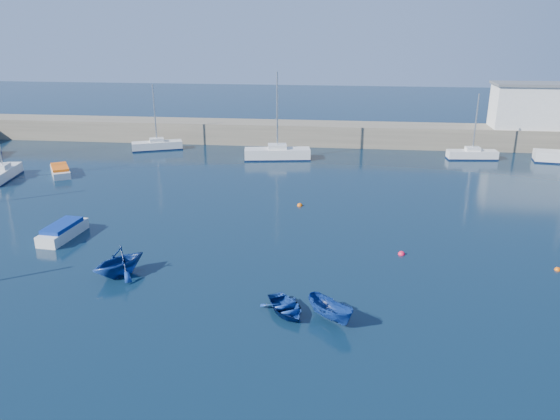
# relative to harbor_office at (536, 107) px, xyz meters

# --- Properties ---
(ground) EXTENTS (220.00, 220.00, 0.00)m
(ground) POSITION_rel_harbor_office_xyz_m (-30.00, -46.00, -5.10)
(ground) COLOR #0B1F31
(ground) RESTS_ON ground
(back_wall) EXTENTS (96.00, 4.50, 2.60)m
(back_wall) POSITION_rel_harbor_office_xyz_m (-30.00, 0.00, -3.80)
(back_wall) COLOR #726957
(back_wall) RESTS_ON ground
(harbor_office) EXTENTS (10.00, 4.00, 5.00)m
(harbor_office) POSITION_rel_harbor_office_xyz_m (0.00, 0.00, 0.00)
(harbor_office) COLOR silver
(harbor_office) RESTS_ON back_wall
(sailboat_3) EXTENTS (2.37, 5.68, 7.43)m
(sailboat_3) POSITION_rel_harbor_office_xyz_m (-55.87, -19.79, -4.49)
(sailboat_3) COLOR silver
(sailboat_3) RESTS_ON ground
(sailboat_5) EXTENTS (6.09, 3.79, 7.80)m
(sailboat_5) POSITION_rel_harbor_office_xyz_m (-45.02, -5.58, -4.54)
(sailboat_5) COLOR silver
(sailboat_5) RESTS_ON ground
(sailboat_6) EXTENTS (7.56, 3.15, 9.65)m
(sailboat_6) POSITION_rel_harbor_office_xyz_m (-30.02, -8.61, -4.42)
(sailboat_6) COLOR silver
(sailboat_6) RESTS_ON ground
(sailboat_7) EXTENTS (5.62, 2.05, 7.31)m
(sailboat_7) POSITION_rel_harbor_office_xyz_m (-8.17, -6.02, -4.55)
(sailboat_7) COLOR silver
(sailboat_7) RESTS_ON ground
(motorboat_1) EXTENTS (1.95, 4.53, 1.08)m
(motorboat_1) POSITION_rel_harbor_office_xyz_m (-42.70, -33.53, -4.59)
(motorboat_1) COLOR silver
(motorboat_1) RESTS_ON ground
(motorboat_2) EXTENTS (3.75, 4.67, 0.93)m
(motorboat_2) POSITION_rel_harbor_office_xyz_m (-51.19, -17.54, -4.66)
(motorboat_2) COLOR silver
(motorboat_2) RESTS_ON ground
(dinghy_center) EXTENTS (3.47, 3.79, 0.64)m
(dinghy_center) POSITION_rel_harbor_office_xyz_m (-25.54, -42.37, -4.78)
(dinghy_center) COLOR navy
(dinghy_center) RESTS_ON ground
(dinghy_left) EXTENTS (4.52, 4.65, 1.87)m
(dinghy_left) POSITION_rel_harbor_office_xyz_m (-36.24, -38.98, -4.17)
(dinghy_left) COLOR navy
(dinghy_left) RESTS_ON ground
(dinghy_right) EXTENTS (3.02, 2.99, 1.19)m
(dinghy_right) POSITION_rel_harbor_office_xyz_m (-23.13, -42.91, -4.50)
(dinghy_right) COLOR navy
(dinghy_right) RESTS_ON ground
(buoy_1) EXTENTS (0.48, 0.48, 0.48)m
(buoy_1) POSITION_rel_harbor_office_xyz_m (-18.58, -33.81, -5.10)
(buoy_1) COLOR red
(buoy_1) RESTS_ON ground
(buoy_2) EXTENTS (0.40, 0.40, 0.40)m
(buoy_2) POSITION_rel_harbor_office_xyz_m (-8.99, -35.15, -5.10)
(buoy_2) COLOR #CF550A
(buoy_2) RESTS_ON ground
(buoy_3) EXTENTS (0.49, 0.49, 0.49)m
(buoy_3) POSITION_rel_harbor_office_xyz_m (-26.20, -24.50, -5.10)
(buoy_3) COLOR #CF550A
(buoy_3) RESTS_ON ground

